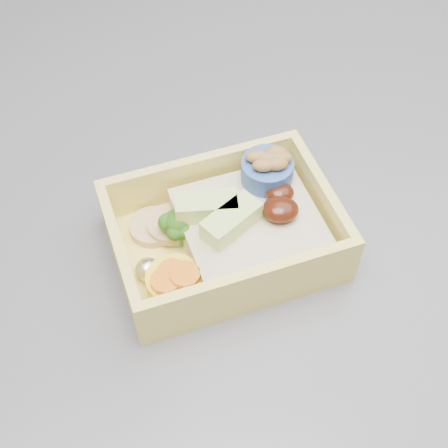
{
  "coord_description": "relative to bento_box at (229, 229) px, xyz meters",
  "views": [
    {
      "loc": [
        -0.01,
        -0.35,
        1.33
      ],
      "look_at": [
        -0.0,
        -0.06,
        0.95
      ],
      "focal_mm": 50.0,
      "sensor_mm": 36.0,
      "label": 1
    }
  ],
  "objects": [
    {
      "name": "bento_box",
      "position": [
        0.0,
        0.0,
        0.0
      ],
      "size": [
        0.2,
        0.17,
        0.06
      ],
      "rotation": [
        0.0,
        0.0,
        0.31
      ],
      "color": "#F6E265",
      "rests_on": "island"
    }
  ]
}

